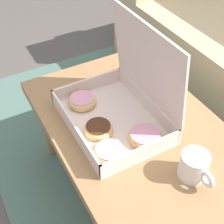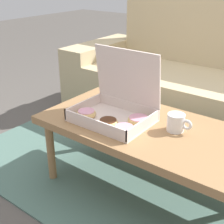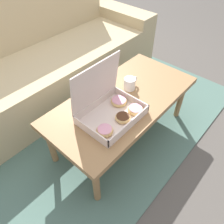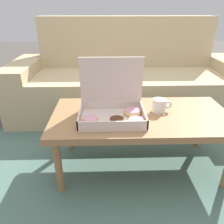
% 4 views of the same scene
% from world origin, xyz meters
% --- Properties ---
extents(ground_plane, '(12.00, 12.00, 0.00)m').
position_xyz_m(ground_plane, '(0.00, 0.00, 0.00)').
color(ground_plane, '#514C47').
extents(area_rug, '(2.40, 1.86, 0.01)m').
position_xyz_m(area_rug, '(0.00, 0.30, 0.01)').
color(area_rug, '#4C6B60').
rests_on(area_rug, ground_plane).
extents(couch, '(2.28, 0.80, 0.94)m').
position_xyz_m(couch, '(0.00, 0.81, 0.31)').
color(couch, tan).
rests_on(couch, ground_plane).
extents(coffee_table, '(1.13, 0.56, 0.41)m').
position_xyz_m(coffee_table, '(0.00, -0.13, 0.37)').
color(coffee_table, '#997047').
rests_on(coffee_table, ground_plane).
extents(pastry_box, '(0.39, 0.29, 0.35)m').
position_xyz_m(pastry_box, '(-0.17, -0.18, 0.47)').
color(pastry_box, silver).
rests_on(pastry_box, coffee_table).
extents(coffee_mug, '(0.12, 0.08, 0.09)m').
position_xyz_m(coffee_mug, '(0.12, -0.09, 0.45)').
color(coffee_mug, white).
rests_on(coffee_mug, coffee_table).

